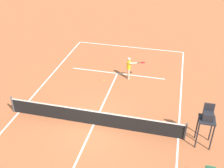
# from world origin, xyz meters

# --- Properties ---
(ground_plane) EXTENTS (60.00, 60.00, 0.00)m
(ground_plane) POSITION_xyz_m (0.00, 0.00, 0.00)
(ground_plane) COLOR #B76038
(court_lines) EXTENTS (9.45, 21.87, 0.01)m
(court_lines) POSITION_xyz_m (0.00, 0.00, 0.00)
(court_lines) COLOR white
(court_lines) RESTS_ON ground
(tennis_net) EXTENTS (10.05, 0.10, 1.07)m
(tennis_net) POSITION_xyz_m (0.00, 0.00, 0.50)
(tennis_net) COLOR #4C4C51
(tennis_net) RESTS_ON ground
(player_serving) EXTENTS (1.30, 0.57, 1.66)m
(player_serving) POSITION_xyz_m (-0.97, -5.49, 0.99)
(player_serving) COLOR beige
(player_serving) RESTS_ON ground
(tennis_ball) EXTENTS (0.07, 0.07, 0.07)m
(tennis_ball) POSITION_xyz_m (0.71, -4.73, 0.03)
(tennis_ball) COLOR #CCE033
(tennis_ball) RESTS_ON ground
(umpire_chair) EXTENTS (0.80, 0.80, 2.41)m
(umpire_chair) POSITION_xyz_m (-5.86, 0.10, 1.61)
(umpire_chair) COLOR #232328
(umpire_chair) RESTS_ON ground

